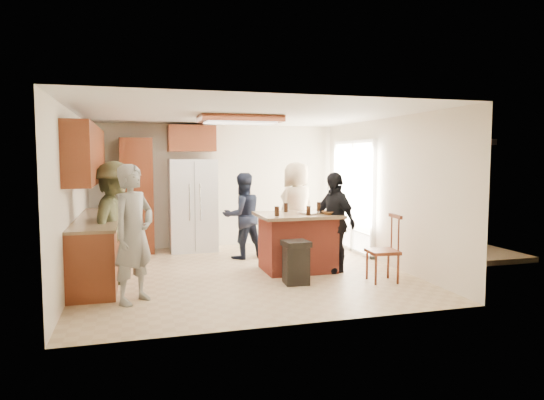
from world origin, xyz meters
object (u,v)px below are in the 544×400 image
object	(u,v)px
person_behind_left	(242,216)
person_side_right	(334,222)
person_behind_right	(297,208)
spindle_chair	(384,251)
person_counter	(115,222)
kitchen_island	(297,241)
trash_bin	(296,262)
refrigerator	(193,205)
person_front_left	(134,234)

from	to	relation	value
person_behind_left	person_side_right	bearing A→B (deg)	117.15
person_behind_right	spindle_chair	distance (m)	2.46
person_behind_left	person_behind_right	bearing A→B (deg)	173.96
person_behind_left	person_behind_right	size ratio (longest dim) A/B	0.89
person_behind_right	person_counter	size ratio (longest dim) A/B	0.98
kitchen_island	trash_bin	bearing A→B (deg)	-110.17
spindle_chair	refrigerator	bearing A→B (deg)	127.08
person_behind_right	spindle_chair	bearing A→B (deg)	76.88
kitchen_island	person_behind_left	bearing A→B (deg)	119.14
refrigerator	trash_bin	world-z (taller)	refrigerator
person_counter	refrigerator	size ratio (longest dim) A/B	0.99
person_behind_left	kitchen_island	world-z (taller)	person_behind_left
person_behind_left	kitchen_island	bearing A→B (deg)	105.58
person_behind_right	person_side_right	bearing A→B (deg)	67.81
kitchen_island	trash_bin	world-z (taller)	kitchen_island
person_behind_right	kitchen_island	bearing A→B (deg)	45.36
person_counter	kitchen_island	distance (m)	2.84
refrigerator	spindle_chair	xyz separation A→B (m)	(2.43, -3.21, -0.45)
kitchen_island	person_front_left	bearing A→B (deg)	-156.62
refrigerator	spindle_chair	bearing A→B (deg)	-52.92
refrigerator	person_behind_left	bearing A→B (deg)	-52.00
person_side_right	kitchen_island	distance (m)	0.68
trash_bin	person_behind_right	bearing A→B (deg)	71.12
kitchen_island	trash_bin	distance (m)	0.86
person_side_right	trash_bin	xyz separation A→B (m)	(-0.84, -0.58, -0.48)
person_side_right	trash_bin	bearing A→B (deg)	-70.07
person_behind_right	spindle_chair	world-z (taller)	person_behind_right
person_counter	kitchen_island	bearing A→B (deg)	-76.51
person_counter	trash_bin	distance (m)	2.69
kitchen_island	person_behind_right	bearing A→B (deg)	71.92
person_front_left	kitchen_island	bearing A→B (deg)	-23.47
person_behind_right	refrigerator	world-z (taller)	refrigerator
person_side_right	kitchen_island	size ratio (longest dim) A/B	1.25
person_counter	kitchen_island	size ratio (longest dim) A/B	1.39
spindle_chair	person_front_left	bearing A→B (deg)	-179.00
person_front_left	person_counter	distance (m)	1.11
person_side_right	person_counter	world-z (taller)	person_counter
person_behind_right	person_side_right	xyz separation A→B (m)	(0.12, -1.54, -0.07)
person_behind_left	person_behind_right	distance (m)	1.10
person_behind_left	person_counter	distance (m)	2.46
spindle_chair	person_side_right	bearing A→B (deg)	118.60
kitchen_island	trash_bin	xyz separation A→B (m)	(-0.29, -0.80, -0.16)
refrigerator	trash_bin	size ratio (longest dim) A/B	2.86
trash_bin	refrigerator	bearing A→B (deg)	111.01
person_behind_right	person_side_right	distance (m)	1.54
person_front_left	person_counter	world-z (taller)	person_counter
person_front_left	kitchen_island	distance (m)	2.80
person_counter	person_side_right	bearing A→B (deg)	-80.37
person_side_right	kitchen_island	xyz separation A→B (m)	(-0.55, 0.22, -0.33)
person_front_left	kitchen_island	world-z (taller)	person_front_left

